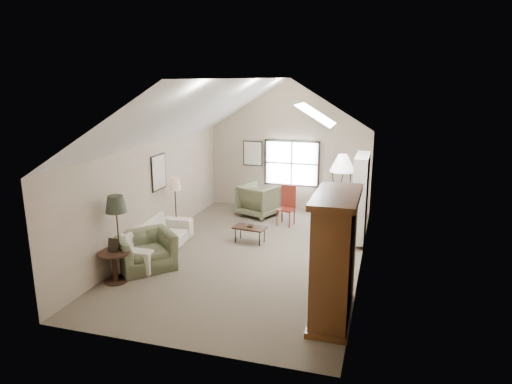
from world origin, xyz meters
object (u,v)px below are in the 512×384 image
(side_chair, at_px, (286,206))
(armoire, at_px, (334,258))
(sofa, at_px, (154,238))
(side_table, at_px, (115,267))
(coffee_table, at_px, (250,235))
(armchair_near, at_px, (145,251))
(armchair_far, at_px, (259,200))

(side_chair, bearing_deg, armoire, -59.34)
(sofa, distance_m, side_table, 1.60)
(coffee_table, distance_m, side_table, 3.52)
(armchair_near, relative_size, side_chair, 1.07)
(armchair_far, bearing_deg, armchair_near, 94.02)
(sofa, height_order, coffee_table, sofa)
(armchair_near, bearing_deg, side_chair, 12.57)
(armchair_near, height_order, armchair_far, armchair_far)
(coffee_table, bearing_deg, armchair_far, 99.98)
(armchair_far, height_order, side_table, armchair_far)
(armoire, bearing_deg, armchair_far, 117.71)
(armchair_near, xyz_separation_m, side_chair, (2.28, 3.72, 0.17))
(armchair_far, height_order, side_chair, side_chair)
(armoire, xyz_separation_m, armchair_far, (-2.84, 5.40, -0.63))
(armchair_far, bearing_deg, side_chair, 165.87)
(armchair_near, height_order, side_table, armchair_near)
(sofa, relative_size, armchair_near, 2.15)
(coffee_table, height_order, side_chair, side_chair)
(coffee_table, distance_m, side_chair, 1.74)
(armoire, distance_m, side_chair, 5.12)
(side_table, bearing_deg, side_chair, 61.14)
(sofa, xyz_separation_m, side_chair, (2.50, 2.93, 0.18))
(armchair_near, distance_m, side_table, 0.85)
(armchair_near, bearing_deg, sofa, 59.82)
(armoire, relative_size, side_chair, 1.99)
(sofa, relative_size, coffee_table, 3.22)
(armoire, height_order, armchair_near, armoire)
(armoire, xyz_separation_m, coffee_table, (-2.44, 3.13, -0.90))
(coffee_table, height_order, side_table, side_table)
(sofa, xyz_separation_m, armchair_near, (0.22, -0.79, 0.01))
(side_table, relative_size, side_chair, 0.58)
(armoire, height_order, sofa, armoire)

